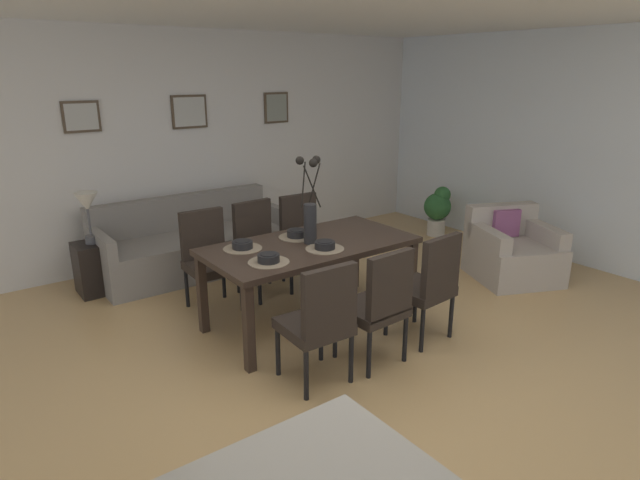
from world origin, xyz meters
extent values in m
plane|color=tan|center=(0.00, 0.00, 0.00)|extent=(9.00, 9.00, 0.00)
cube|color=silver|center=(0.00, 3.25, 1.30)|extent=(9.00, 0.10, 2.60)
cube|color=white|center=(3.65, 0.40, 1.30)|extent=(0.10, 6.30, 2.60)
cube|color=#33261E|center=(0.23, 0.84, 0.71)|extent=(1.80, 0.91, 0.05)
cube|color=#33261E|center=(1.07, 1.23, 0.34)|extent=(0.07, 0.07, 0.69)
cube|color=#33261E|center=(-0.61, 1.23, 0.34)|extent=(0.07, 0.07, 0.69)
cube|color=#33261E|center=(1.07, 0.44, 0.34)|extent=(0.07, 0.07, 0.69)
cube|color=#33261E|center=(-0.61, 0.44, 0.34)|extent=(0.07, 0.07, 0.69)
cube|color=black|center=(-0.29, 0.07, 0.42)|extent=(0.46, 0.46, 0.08)
cube|color=black|center=(-0.30, -0.12, 0.68)|extent=(0.42, 0.08, 0.48)
cylinder|color=black|center=(-0.09, 0.25, 0.19)|extent=(0.04, 0.04, 0.38)
cylinder|color=black|center=(-0.47, 0.27, 0.19)|extent=(0.04, 0.04, 0.38)
cylinder|color=black|center=(-0.11, -0.13, 0.19)|extent=(0.04, 0.04, 0.38)
cylinder|color=black|center=(-0.49, -0.11, 0.19)|extent=(0.04, 0.04, 0.38)
cube|color=black|center=(-0.33, 1.60, 0.42)|extent=(0.45, 0.45, 0.08)
cube|color=black|center=(-0.33, 1.79, 0.68)|extent=(0.42, 0.07, 0.48)
cylinder|color=black|center=(-0.53, 1.41, 0.19)|extent=(0.04, 0.04, 0.38)
cylinder|color=black|center=(-0.15, 1.41, 0.19)|extent=(0.04, 0.04, 0.38)
cylinder|color=black|center=(-0.52, 1.79, 0.19)|extent=(0.04, 0.04, 0.38)
cylinder|color=black|center=(-0.14, 1.79, 0.19)|extent=(0.04, 0.04, 0.38)
cube|color=black|center=(0.22, 0.04, 0.42)|extent=(0.46, 0.46, 0.08)
cube|color=black|center=(0.22, -0.15, 0.68)|extent=(0.42, 0.07, 0.48)
cylinder|color=black|center=(0.40, 0.23, 0.19)|extent=(0.04, 0.04, 0.38)
cylinder|color=black|center=(0.02, 0.22, 0.19)|extent=(0.04, 0.04, 0.38)
cylinder|color=black|center=(0.41, -0.15, 0.19)|extent=(0.04, 0.04, 0.38)
cylinder|color=black|center=(0.03, -0.16, 0.19)|extent=(0.04, 0.04, 0.38)
cube|color=black|center=(0.24, 1.63, 0.42)|extent=(0.47, 0.47, 0.08)
cube|color=black|center=(0.22, 1.82, 0.68)|extent=(0.42, 0.09, 0.48)
cylinder|color=black|center=(0.06, 1.43, 0.19)|extent=(0.04, 0.04, 0.38)
cylinder|color=black|center=(0.44, 1.45, 0.19)|extent=(0.04, 0.04, 0.38)
cylinder|color=black|center=(0.03, 1.81, 0.19)|extent=(0.04, 0.04, 0.38)
cylinder|color=black|center=(0.41, 1.83, 0.19)|extent=(0.04, 0.04, 0.38)
cube|color=black|center=(0.80, 0.08, 0.42)|extent=(0.47, 0.47, 0.08)
cube|color=black|center=(0.81, -0.11, 0.68)|extent=(0.42, 0.09, 0.48)
cylinder|color=black|center=(0.97, 0.28, 0.19)|extent=(0.04, 0.04, 0.38)
cylinder|color=black|center=(0.59, 0.25, 0.19)|extent=(0.04, 0.04, 0.38)
cylinder|color=black|center=(1.00, -0.10, 0.19)|extent=(0.04, 0.04, 0.38)
cylinder|color=black|center=(0.62, -0.13, 0.19)|extent=(0.04, 0.04, 0.38)
cube|color=black|center=(0.74, 1.60, 0.42)|extent=(0.46, 0.46, 0.08)
cube|color=black|center=(0.75, 1.79, 0.68)|extent=(0.42, 0.08, 0.48)
cylinder|color=black|center=(0.55, 1.42, 0.19)|extent=(0.04, 0.04, 0.38)
cylinder|color=black|center=(0.93, 1.40, 0.19)|extent=(0.04, 0.04, 0.38)
cylinder|color=black|center=(0.56, 1.80, 0.19)|extent=(0.04, 0.04, 0.38)
cylinder|color=black|center=(0.94, 1.78, 0.19)|extent=(0.04, 0.04, 0.38)
cylinder|color=#232326|center=(0.23, 0.84, 0.91)|extent=(0.11, 0.11, 0.34)
cylinder|color=black|center=(0.29, 0.85, 1.24)|extent=(0.05, 0.12, 0.37)
sphere|color=black|center=(0.32, 0.86, 1.44)|extent=(0.07, 0.07, 0.07)
cylinder|color=black|center=(0.20, 0.89, 1.24)|extent=(0.08, 0.05, 0.38)
sphere|color=black|center=(0.18, 0.91, 1.44)|extent=(0.07, 0.07, 0.07)
cylinder|color=black|center=(0.21, 0.78, 1.24)|extent=(0.15, 0.06, 0.36)
sphere|color=black|center=(0.20, 0.75, 1.44)|extent=(0.07, 0.07, 0.07)
cylinder|color=#7F705B|center=(-0.31, 0.63, 0.74)|extent=(0.32, 0.32, 0.01)
cylinder|color=black|center=(-0.31, 0.63, 0.78)|extent=(0.17, 0.17, 0.06)
cylinder|color=black|center=(-0.31, 0.63, 0.79)|extent=(0.13, 0.13, 0.04)
cylinder|color=#7F705B|center=(-0.31, 1.04, 0.74)|extent=(0.32, 0.32, 0.01)
cylinder|color=black|center=(-0.31, 1.04, 0.78)|extent=(0.17, 0.17, 0.06)
cylinder|color=black|center=(-0.31, 1.04, 0.79)|extent=(0.13, 0.13, 0.04)
cylinder|color=#7F705B|center=(0.23, 0.63, 0.74)|extent=(0.32, 0.32, 0.01)
cylinder|color=black|center=(0.23, 0.63, 0.78)|extent=(0.17, 0.17, 0.06)
cylinder|color=black|center=(0.23, 0.63, 0.79)|extent=(0.13, 0.13, 0.04)
cylinder|color=#7F705B|center=(0.23, 1.04, 0.74)|extent=(0.32, 0.32, 0.01)
cylinder|color=black|center=(0.23, 1.04, 0.78)|extent=(0.17, 0.17, 0.06)
cylinder|color=black|center=(0.23, 1.04, 0.79)|extent=(0.13, 0.13, 0.04)
cube|color=gray|center=(-0.04, 2.65, 0.21)|extent=(2.08, 0.84, 0.42)
cube|color=gray|center=(-0.04, 2.99, 0.61)|extent=(2.08, 0.16, 0.38)
cube|color=gray|center=(0.95, 2.65, 0.52)|extent=(0.10, 0.84, 0.20)
cube|color=gray|center=(-1.04, 2.65, 0.52)|extent=(0.10, 0.84, 0.20)
cube|color=black|center=(-1.10, 2.67, 0.26)|extent=(0.36, 0.36, 0.52)
cylinder|color=#4C4C51|center=(-1.10, 2.67, 0.56)|extent=(0.12, 0.12, 0.08)
cylinder|color=#4C4C51|center=(-1.10, 2.67, 0.74)|extent=(0.02, 0.02, 0.30)
cone|color=silver|center=(-1.10, 2.67, 0.94)|extent=(0.22, 0.22, 0.18)
cube|color=#ADA399|center=(2.58, 0.39, 0.20)|extent=(1.06, 1.06, 0.40)
cube|color=#ADA399|center=(2.71, 0.68, 0.57)|extent=(0.80, 0.47, 0.35)
cube|color=#ADA399|center=(2.88, 0.23, 0.49)|extent=(0.41, 0.68, 0.18)
cube|color=#ADA399|center=(2.27, 0.50, 0.49)|extent=(0.41, 0.68, 0.18)
cube|color=#8C4C7A|center=(2.67, 0.59, 0.56)|extent=(0.31, 0.20, 0.30)
cube|color=#473828|center=(-0.93, 3.18, 1.70)|extent=(0.37, 0.02, 0.31)
cube|color=#B2B2AD|center=(-0.93, 3.17, 1.70)|extent=(0.32, 0.01, 0.26)
cube|color=#473828|center=(0.23, 3.18, 1.70)|extent=(0.42, 0.02, 0.37)
cube|color=#B2B2AD|center=(0.23, 3.17, 1.70)|extent=(0.37, 0.01, 0.32)
cube|color=#473828|center=(1.39, 3.18, 1.70)|extent=(0.34, 0.02, 0.38)
cube|color=gray|center=(1.39, 3.17, 1.70)|extent=(0.29, 0.01, 0.33)
cylinder|color=silver|center=(3.15, 1.97, 0.11)|extent=(0.24, 0.24, 0.22)
sphere|color=#2D6633|center=(3.15, 1.97, 0.40)|extent=(0.36, 0.36, 0.36)
sphere|color=#2D6633|center=(3.20, 1.94, 0.56)|extent=(0.22, 0.22, 0.22)
camera|label=1|loc=(-2.30, -2.71, 2.14)|focal=30.12mm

